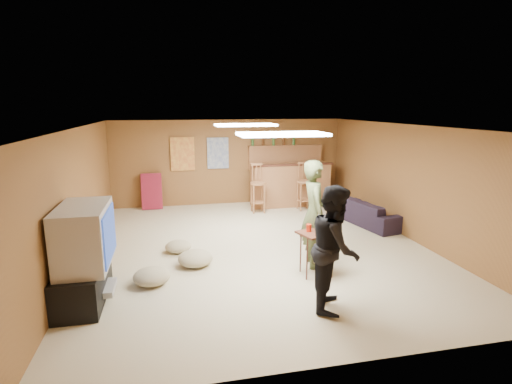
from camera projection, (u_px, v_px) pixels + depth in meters
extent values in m
plane|color=#C3B695|center=(258.00, 247.00, 7.34)|extent=(7.00, 7.00, 0.00)
cube|color=silver|center=(258.00, 126.00, 6.87)|extent=(6.00, 7.00, 0.02)
cube|color=brown|center=(229.00, 162.00, 10.45)|extent=(6.00, 0.02, 2.20)
cube|color=brown|center=(339.00, 263.00, 3.77)|extent=(6.00, 0.02, 2.20)
cube|color=brown|center=(79.00, 197.00, 6.49)|extent=(0.02, 7.00, 2.20)
cube|color=brown|center=(409.00, 182.00, 7.73)|extent=(0.02, 7.00, 2.20)
cube|color=black|center=(83.00, 283.00, 5.29)|extent=(0.55, 1.30, 0.50)
cube|color=#B2B2B7|center=(101.00, 288.00, 5.36)|extent=(0.35, 0.50, 0.08)
cube|color=#B2B2B7|center=(84.00, 236.00, 5.17)|extent=(0.60, 1.10, 0.80)
cube|color=navy|center=(109.00, 234.00, 5.23)|extent=(0.02, 0.95, 0.65)
cube|color=#965D36|center=(290.00, 184.00, 10.35)|extent=(2.00, 0.60, 1.10)
cube|color=#432015|center=(293.00, 165.00, 10.00)|extent=(2.10, 0.12, 0.05)
cube|color=#965D36|center=(286.00, 146.00, 10.58)|extent=(2.00, 0.18, 0.05)
cube|color=#965D36|center=(285.00, 157.00, 10.66)|extent=(2.00, 0.14, 0.60)
cube|color=#BF3F26|center=(183.00, 154.00, 10.11)|extent=(0.60, 0.03, 0.85)
cube|color=#334C99|center=(218.00, 153.00, 10.30)|extent=(0.55, 0.03, 0.80)
cube|color=maroon|center=(152.00, 191.00, 9.98)|extent=(0.50, 0.26, 0.91)
cube|color=white|center=(282.00, 134.00, 5.45)|extent=(1.20, 0.60, 0.04)
cube|color=white|center=(245.00, 125.00, 8.03)|extent=(1.20, 0.60, 0.04)
imported|color=#4A5431|center=(314.00, 214.00, 6.36)|extent=(0.48, 0.67, 1.73)
imported|color=black|center=(335.00, 248.00, 5.03)|extent=(0.87, 0.96, 1.60)
imported|color=black|center=(368.00, 212.00, 8.77)|extent=(1.05, 1.92, 0.53)
cube|color=#432015|center=(316.00, 253.00, 6.09)|extent=(0.63, 0.57, 0.69)
cylinder|color=red|center=(309.00, 228.00, 6.03)|extent=(0.09, 0.09, 0.11)
cylinder|color=red|center=(324.00, 230.00, 5.92)|extent=(0.10, 0.10, 0.12)
cylinder|color=navy|center=(324.00, 226.00, 6.11)|extent=(0.09, 0.09, 0.11)
ellipsoid|color=tan|center=(195.00, 258.00, 6.48)|extent=(0.63, 0.63, 0.25)
ellipsoid|color=tan|center=(178.00, 246.00, 7.09)|extent=(0.59, 0.59, 0.20)
ellipsoid|color=tan|center=(152.00, 276.00, 5.81)|extent=(0.57, 0.57, 0.24)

